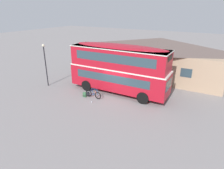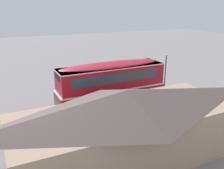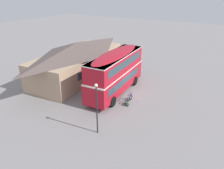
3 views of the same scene
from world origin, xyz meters
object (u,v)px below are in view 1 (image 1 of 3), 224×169
object	(u,v)px
double_decker_bus	(119,67)
water_bottle_clear_plastic	(92,102)
touring_bicycle	(93,94)
backpack_on_ground	(85,94)
street_lamp	(45,61)

from	to	relation	value
double_decker_bus	water_bottle_clear_plastic	size ratio (longest dim) A/B	47.70
touring_bicycle	water_bottle_clear_plastic	world-z (taller)	touring_bicycle
double_decker_bus	backpack_on_ground	bearing A→B (deg)	-130.43
double_decker_bus	touring_bicycle	distance (m)	3.60
street_lamp	double_decker_bus	bearing A→B (deg)	17.45
double_decker_bus	touring_bicycle	bearing A→B (deg)	-121.86
touring_bicycle	street_lamp	world-z (taller)	street_lamp
touring_bicycle	backpack_on_ground	distance (m)	0.81
water_bottle_clear_plastic	street_lamp	xyz separation A→B (m)	(-6.60, 0.93, 2.71)
water_bottle_clear_plastic	street_lamp	world-z (taller)	street_lamp
water_bottle_clear_plastic	touring_bicycle	bearing A→B (deg)	121.44
touring_bicycle	double_decker_bus	bearing A→B (deg)	58.14
double_decker_bus	backpack_on_ground	world-z (taller)	double_decker_bus
touring_bicycle	street_lamp	xyz separation A→B (m)	(-6.04, 0.01, 2.43)
double_decker_bus	street_lamp	size ratio (longest dim) A/B	2.19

